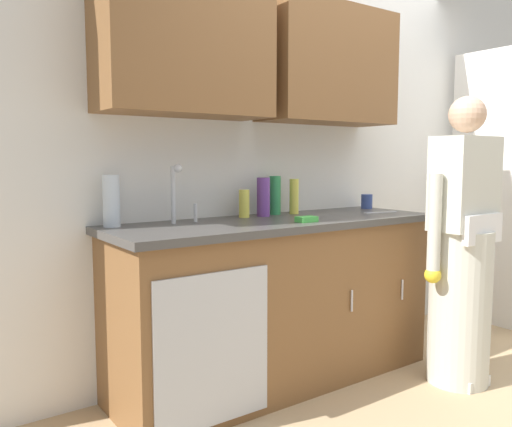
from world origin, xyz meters
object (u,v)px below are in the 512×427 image
at_px(cup_by_sink, 367,201).
at_px(bottle_water_tall, 111,201).
at_px(knife_on_counter, 381,212).
at_px(bottle_water_short, 275,195).
at_px(person_at_sink, 461,263).
at_px(sink, 193,229).
at_px(bottle_cleaner_spray, 244,204).
at_px(bottle_soap, 263,197).
at_px(bottle_dish_liquid, 294,196).
at_px(sponge, 307,219).

bearing_deg(cup_by_sink, bottle_water_tall, 178.37).
bearing_deg(knife_on_counter, bottle_water_short, 162.96).
bearing_deg(bottle_water_tall, cup_by_sink, -1.63).
height_order(person_at_sink, bottle_water_tall, person_at_sink).
distance_m(sink, bottle_cleaner_spray, 0.47).
xyz_separation_m(sink, bottle_water_short, (0.68, 0.21, 0.13)).
relative_size(bottle_soap, bottle_dish_liquid, 1.06).
bearing_deg(bottle_soap, bottle_water_short, 20.52).
bearing_deg(bottle_cleaner_spray, bottle_soap, -5.00).
bearing_deg(sponge, bottle_soap, 93.08).
height_order(bottle_water_short, sponge, bottle_water_short).
relative_size(bottle_cleaner_spray, sponge, 1.46).
bearing_deg(bottle_water_short, bottle_water_tall, -179.69).
height_order(bottle_water_short, knife_on_counter, bottle_water_short).
distance_m(sink, sponge, 0.61).
distance_m(person_at_sink, sponge, 0.93).
bearing_deg(bottle_water_short, bottle_cleaner_spray, -172.27).
distance_m(bottle_water_tall, sponge, 1.02).
distance_m(person_at_sink, bottle_soap, 1.19).
relative_size(bottle_cleaner_spray, cup_by_sink, 1.66).
distance_m(bottle_water_short, knife_on_counter, 0.69).
height_order(bottle_dish_liquid, sponge, bottle_dish_liquid).
relative_size(sink, bottle_dish_liquid, 2.32).
bearing_deg(bottle_cleaner_spray, bottle_water_tall, 177.91).
distance_m(bottle_water_short, cup_by_sink, 0.75).
bearing_deg(sink, bottle_cleaner_spray, 22.23).
bearing_deg(person_at_sink, bottle_dish_liquid, 126.27).
height_order(sink, bottle_water_tall, sink).
xyz_separation_m(bottle_water_short, knife_on_counter, (0.60, -0.31, -0.11)).
relative_size(bottle_dish_liquid, knife_on_counter, 0.90).
bearing_deg(knife_on_counter, cup_by_sink, 70.14).
bearing_deg(sink, bottle_dish_liquid, 11.80).
distance_m(bottle_cleaner_spray, sponge, 0.41).
bearing_deg(knife_on_counter, bottle_cleaner_spray, 172.16).
height_order(person_at_sink, bottle_water_short, person_at_sink).
bearing_deg(bottle_cleaner_spray, person_at_sink, -40.17).
distance_m(bottle_soap, cup_by_sink, 0.87).
xyz_separation_m(knife_on_counter, sponge, (-0.71, -0.10, 0.01)).
bearing_deg(cup_by_sink, bottle_cleaner_spray, 178.73).
height_order(sink, cup_by_sink, sink).
bearing_deg(bottle_water_tall, bottle_cleaner_spray, -2.09).
bearing_deg(sponge, knife_on_counter, 8.37).
bearing_deg(sink, knife_on_counter, -4.39).
relative_size(bottle_dish_liquid, cup_by_sink, 2.23).
relative_size(person_at_sink, bottle_water_tall, 6.25).
bearing_deg(cup_by_sink, sink, -173.88).
bearing_deg(cup_by_sink, sponge, -157.31).
height_order(bottle_soap, sponge, bottle_soap).
xyz_separation_m(bottle_water_tall, sponge, (0.92, -0.41, -0.11)).
bearing_deg(bottle_water_short, knife_on_counter, -26.94).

